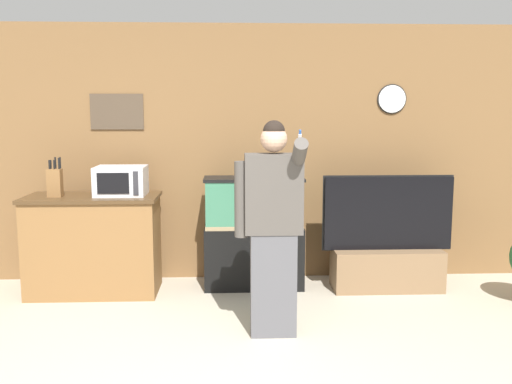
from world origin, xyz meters
The scene contains 7 objects.
wall_back_paneled centered at (0.00, 2.89, 1.30)m, with size 10.00×0.08×2.60m.
counter_island centered at (-1.18, 2.40, 0.47)m, with size 1.24×0.62×0.95m.
microwave centered at (-0.90, 2.42, 1.08)m, with size 0.47×0.38×0.27m.
knife_block centered at (-1.50, 2.35, 1.08)m, with size 0.13×0.10×0.37m.
aquarium_on_stand centered at (0.36, 2.50, 0.55)m, with size 0.97×0.36×1.10m.
tv_on_stand centered at (1.66, 2.39, 0.33)m, with size 1.27×0.40×1.12m.
person_standing centered at (0.45, 1.30, 0.87)m, with size 0.53×0.40×1.67m.
Camera 1 is at (0.14, -2.97, 1.76)m, focal length 40.00 mm.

